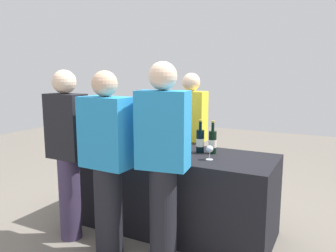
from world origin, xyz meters
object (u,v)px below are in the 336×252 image
object	(u,v)px
wine_bottle_5	(200,141)
menu_board	(165,162)
wine_glass_2	(180,146)
server_pouring	(191,133)
guest_1	(107,160)
guest_0	(68,149)
ice_bucket	(106,137)
wine_bottle_6	(213,142)
wine_bottle_1	(136,135)
wine_bottle_0	(118,132)
wine_glass_3	(210,150)
wine_bottle_3	(166,136)
wine_glass_0	(100,137)
wine_glass_1	(157,143)
wine_bottle_4	(178,140)
wine_bottle_2	(144,135)
guest_2	(163,159)

from	to	relation	value
wine_bottle_5	menu_board	size ratio (longest dim) A/B	0.45
wine_glass_2	server_pouring	xyz separation A→B (m)	(-0.24, 0.80, -0.04)
guest_1	guest_0	bearing A→B (deg)	175.22
wine_bottle_5	ice_bucket	distance (m)	0.99
wine_bottle_6	server_pouring	world-z (taller)	server_pouring
wine_bottle_1	server_pouring	xyz separation A→B (m)	(0.37, 0.61, -0.05)
menu_board	wine_bottle_0	bearing A→B (deg)	-106.87
wine_bottle_0	menu_board	xyz separation A→B (m)	(0.09, 0.91, -0.55)
wine_glass_3	wine_bottle_5	bearing A→B (deg)	129.22
ice_bucket	server_pouring	world-z (taller)	server_pouring
wine_bottle_6	wine_glass_2	size ratio (longest dim) A/B	2.32
wine_bottle_3	wine_glass_3	xyz separation A→B (m)	(0.59, -0.31, -0.02)
wine_bottle_0	ice_bucket	world-z (taller)	wine_bottle_0
wine_bottle_1	wine_glass_0	xyz separation A→B (m)	(-0.32, -0.19, -0.01)
wine_bottle_3	wine_bottle_6	size ratio (longest dim) A/B	0.96
server_pouring	menu_board	distance (m)	0.78
wine_glass_1	server_pouring	size ratio (longest dim) A/B	0.09
ice_bucket	menu_board	bearing A→B (deg)	84.72
wine_glass_0	guest_1	world-z (taller)	guest_1
ice_bucket	guest_1	distance (m)	0.73
wine_bottle_1	wine_glass_1	xyz separation A→B (m)	(0.38, -0.21, -0.01)
wine_glass_1	wine_glass_3	xyz separation A→B (m)	(0.52, 0.01, -0.01)
wine_bottle_5	ice_bucket	bearing A→B (deg)	-168.65
guest_1	wine_bottle_5	bearing A→B (deg)	58.03
wine_bottle_4	wine_bottle_6	distance (m)	0.34
wine_bottle_2	menu_board	size ratio (longest dim) A/B	0.44
wine_glass_3	wine_glass_1	bearing A→B (deg)	-178.39
server_pouring	wine_glass_0	bearing A→B (deg)	51.46
wine_bottle_5	wine_glass_3	world-z (taller)	wine_bottle_5
wine_glass_0	wine_glass_1	distance (m)	0.70
ice_bucket	guest_2	xyz separation A→B (m)	(0.94, -0.50, -0.00)
guest_1	wine_glass_0	bearing A→B (deg)	135.04
ice_bucket	wine_glass_2	bearing A→B (deg)	-0.79
guest_2	wine_bottle_4	bearing A→B (deg)	96.69
wine_bottle_0	wine_bottle_5	xyz separation A→B (m)	(0.96, -0.01, -0.00)
wine_bottle_1	guest_1	xyz separation A→B (m)	(0.20, -0.75, -0.06)
server_pouring	guest_2	distance (m)	1.33
ice_bucket	server_pouring	size ratio (longest dim) A/B	0.15
wine_bottle_5	server_pouring	size ratio (longest dim) A/B	0.21
wine_glass_0	server_pouring	size ratio (longest dim) A/B	0.09
wine_bottle_4	wine_bottle_6	world-z (taller)	wine_bottle_6
wine_bottle_4	wine_bottle_5	xyz separation A→B (m)	(0.22, 0.03, 0.01)
guest_2	wine_glass_1	bearing A→B (deg)	114.63
wine_bottle_5	guest_1	xyz separation A→B (m)	(-0.52, -0.77, -0.07)
wine_bottle_1	wine_bottle_2	world-z (taller)	wine_bottle_2
wine_bottle_6	guest_2	distance (m)	0.73
wine_bottle_0	wine_bottle_3	distance (m)	0.55
wine_bottle_5	server_pouring	distance (m)	0.70
wine_glass_1	wine_glass_0	bearing A→B (deg)	178.53
wine_bottle_2	wine_glass_2	bearing A→B (deg)	-22.26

